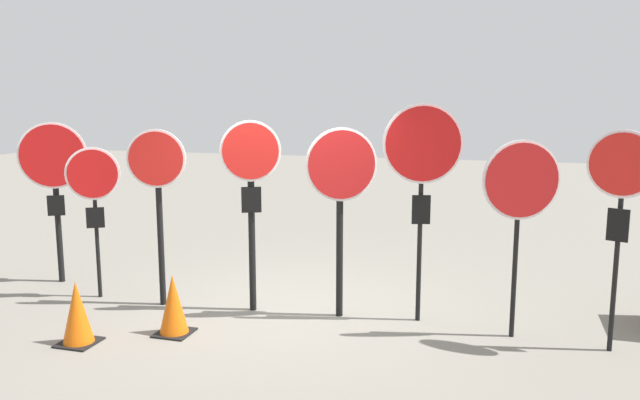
{
  "coord_description": "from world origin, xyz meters",
  "views": [
    {
      "loc": [
        2.41,
        -7.06,
        2.62
      ],
      "look_at": [
        0.34,
        0.0,
        1.41
      ],
      "focal_mm": 35.0,
      "sensor_mm": 36.0,
      "label": 1
    }
  ],
  "objects_px": {
    "stop_sign_3": "(251,181)",
    "stop_sign_7": "(621,185)",
    "traffic_cone_0": "(173,305)",
    "stop_sign_1": "(93,186)",
    "traffic_cone_1": "(77,313)",
    "stop_sign_5": "(422,159)",
    "stop_sign_4": "(341,185)",
    "stop_sign_6": "(521,191)",
    "stop_sign_0": "(54,171)",
    "stop_sign_2": "(157,182)"
  },
  "relations": [
    {
      "from": "stop_sign_3",
      "to": "stop_sign_7",
      "type": "relative_size",
      "value": 1.02
    },
    {
      "from": "stop_sign_3",
      "to": "traffic_cone_0",
      "type": "height_order",
      "value": "stop_sign_3"
    },
    {
      "from": "stop_sign_1",
      "to": "traffic_cone_1",
      "type": "distance_m",
      "value": 1.96
    },
    {
      "from": "stop_sign_5",
      "to": "traffic_cone_1",
      "type": "xyz_separation_m",
      "value": [
        -3.43,
        -1.7,
        -1.59
      ]
    },
    {
      "from": "stop_sign_1",
      "to": "stop_sign_4",
      "type": "height_order",
      "value": "stop_sign_4"
    },
    {
      "from": "stop_sign_4",
      "to": "traffic_cone_1",
      "type": "relative_size",
      "value": 3.29
    },
    {
      "from": "stop_sign_3",
      "to": "stop_sign_6",
      "type": "bearing_deg",
      "value": -24.48
    },
    {
      "from": "stop_sign_1",
      "to": "traffic_cone_1",
      "type": "relative_size",
      "value": 2.88
    },
    {
      "from": "stop_sign_0",
      "to": "stop_sign_6",
      "type": "bearing_deg",
      "value": -32.2
    },
    {
      "from": "stop_sign_5",
      "to": "stop_sign_7",
      "type": "height_order",
      "value": "stop_sign_5"
    },
    {
      "from": "stop_sign_4",
      "to": "stop_sign_7",
      "type": "relative_size",
      "value": 0.99
    },
    {
      "from": "stop_sign_6",
      "to": "stop_sign_7",
      "type": "xyz_separation_m",
      "value": [
        0.95,
        -0.12,
        0.11
      ]
    },
    {
      "from": "stop_sign_4",
      "to": "stop_sign_7",
      "type": "xyz_separation_m",
      "value": [
        2.95,
        -0.23,
        0.14
      ]
    },
    {
      "from": "stop_sign_2",
      "to": "stop_sign_5",
      "type": "bearing_deg",
      "value": -13.42
    },
    {
      "from": "stop_sign_0",
      "to": "stop_sign_2",
      "type": "xyz_separation_m",
      "value": [
        1.92,
        -0.49,
        -0.01
      ]
    },
    {
      "from": "stop_sign_7",
      "to": "traffic_cone_0",
      "type": "bearing_deg",
      "value": -148.18
    },
    {
      "from": "stop_sign_3",
      "to": "stop_sign_7",
      "type": "xyz_separation_m",
      "value": [
        4.04,
        -0.13,
        0.12
      ]
    },
    {
      "from": "stop_sign_7",
      "to": "traffic_cone_1",
      "type": "xyz_separation_m",
      "value": [
        -5.45,
        -1.36,
        -1.41
      ]
    },
    {
      "from": "stop_sign_0",
      "to": "stop_sign_7",
      "type": "height_order",
      "value": "stop_sign_7"
    },
    {
      "from": "stop_sign_6",
      "to": "stop_sign_4",
      "type": "bearing_deg",
      "value": 155.23
    },
    {
      "from": "stop_sign_3",
      "to": "traffic_cone_0",
      "type": "xyz_separation_m",
      "value": [
        -0.56,
        -0.95,
        -1.3
      ]
    },
    {
      "from": "traffic_cone_0",
      "to": "stop_sign_2",
      "type": "bearing_deg",
      "value": 127.42
    },
    {
      "from": "stop_sign_0",
      "to": "stop_sign_2",
      "type": "bearing_deg",
      "value": -43.03
    },
    {
      "from": "stop_sign_4",
      "to": "traffic_cone_0",
      "type": "relative_size",
      "value": 3.35
    },
    {
      "from": "stop_sign_1",
      "to": "stop_sign_4",
      "type": "xyz_separation_m",
      "value": [
        3.24,
        0.19,
        0.12
      ]
    },
    {
      "from": "stop_sign_0",
      "to": "stop_sign_1",
      "type": "xyz_separation_m",
      "value": [
        0.96,
        -0.45,
        -0.11
      ]
    },
    {
      "from": "stop_sign_0",
      "to": "stop_sign_5",
      "type": "height_order",
      "value": "stop_sign_5"
    },
    {
      "from": "stop_sign_4",
      "to": "traffic_cone_0",
      "type": "height_order",
      "value": "stop_sign_4"
    },
    {
      "from": "stop_sign_0",
      "to": "stop_sign_2",
      "type": "height_order",
      "value": "stop_sign_0"
    },
    {
      "from": "stop_sign_5",
      "to": "stop_sign_6",
      "type": "distance_m",
      "value": 1.13
    },
    {
      "from": "stop_sign_3",
      "to": "stop_sign_4",
      "type": "bearing_deg",
      "value": -19.22
    },
    {
      "from": "stop_sign_0",
      "to": "stop_sign_6",
      "type": "height_order",
      "value": "stop_sign_0"
    },
    {
      "from": "stop_sign_2",
      "to": "stop_sign_6",
      "type": "relative_size",
      "value": 1.03
    },
    {
      "from": "stop_sign_1",
      "to": "stop_sign_3",
      "type": "bearing_deg",
      "value": -26.85
    },
    {
      "from": "stop_sign_6",
      "to": "stop_sign_7",
      "type": "distance_m",
      "value": 0.96
    },
    {
      "from": "stop_sign_1",
      "to": "stop_sign_6",
      "type": "relative_size",
      "value": 0.91
    },
    {
      "from": "stop_sign_6",
      "to": "traffic_cone_1",
      "type": "xyz_separation_m",
      "value": [
        -4.5,
        -1.48,
        -1.3
      ]
    },
    {
      "from": "stop_sign_0",
      "to": "stop_sign_4",
      "type": "bearing_deg",
      "value": -32.33
    },
    {
      "from": "stop_sign_4",
      "to": "stop_sign_2",
      "type": "bearing_deg",
      "value": 156.32
    },
    {
      "from": "stop_sign_1",
      "to": "stop_sign_7",
      "type": "relative_size",
      "value": 0.86
    },
    {
      "from": "traffic_cone_1",
      "to": "stop_sign_2",
      "type": "bearing_deg",
      "value": 80.84
    },
    {
      "from": "traffic_cone_1",
      "to": "stop_sign_1",
      "type": "bearing_deg",
      "value": 117.76
    },
    {
      "from": "stop_sign_1",
      "to": "stop_sign_2",
      "type": "relative_size",
      "value": 0.89
    },
    {
      "from": "stop_sign_2",
      "to": "stop_sign_6",
      "type": "xyz_separation_m",
      "value": [
        4.28,
        0.12,
        0.05
      ]
    },
    {
      "from": "stop_sign_4",
      "to": "stop_sign_5",
      "type": "bearing_deg",
      "value": -22.7
    },
    {
      "from": "traffic_cone_0",
      "to": "traffic_cone_1",
      "type": "height_order",
      "value": "traffic_cone_1"
    },
    {
      "from": "stop_sign_0",
      "to": "stop_sign_2",
      "type": "distance_m",
      "value": 1.98
    },
    {
      "from": "stop_sign_7",
      "to": "traffic_cone_1",
      "type": "relative_size",
      "value": 3.33
    },
    {
      "from": "traffic_cone_1",
      "to": "stop_sign_7",
      "type": "bearing_deg",
      "value": 13.99
    },
    {
      "from": "stop_sign_4",
      "to": "traffic_cone_0",
      "type": "bearing_deg",
      "value": -177.08
    }
  ]
}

